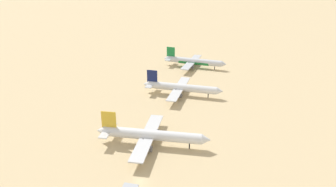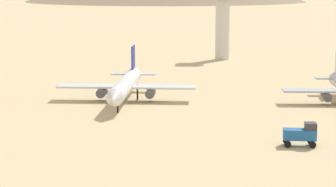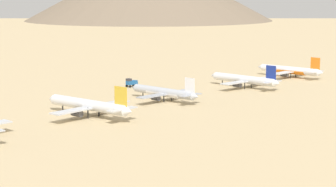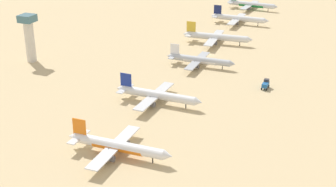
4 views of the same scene
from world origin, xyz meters
name	(u,v)px [view 2 (image 2 of 4)]	position (x,y,z in m)	size (l,w,h in m)	color
parked_jet_1	(126,85)	(-2.22, -67.68, 3.71)	(38.14, 30.93, 11.01)	silver
service_truck	(301,134)	(36.15, -35.36, 2.08)	(2.86, 5.29, 3.90)	#1E5999
control_tower	(223,19)	(-81.74, -42.89, 13.69)	(7.20, 7.20, 24.15)	beige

